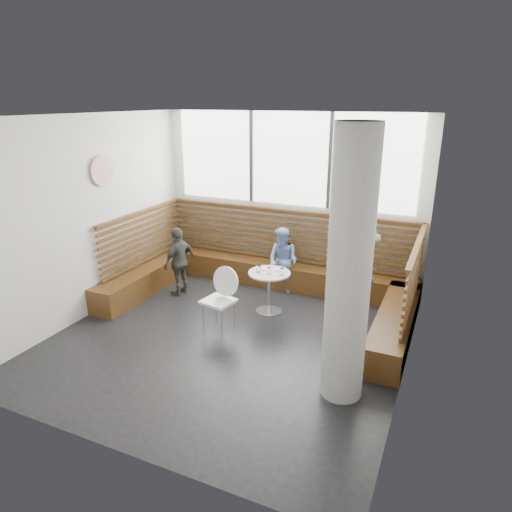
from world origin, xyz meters
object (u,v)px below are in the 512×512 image
at_px(cafe_table, 269,284).
at_px(adult_man, 356,278).
at_px(concrete_column, 349,270).
at_px(child_back, 283,261).
at_px(cafe_chair, 221,294).
at_px(child_left, 179,261).

relative_size(cafe_table, adult_man, 0.41).
distance_m(cafe_table, adult_man, 1.47).
xyz_separation_m(concrete_column, child_back, (-1.75, 2.58, -0.99)).
xyz_separation_m(cafe_table, cafe_chair, (-0.47, -0.82, 0.06)).
bearing_deg(adult_man, cafe_chair, 124.66).
bearing_deg(child_back, concrete_column, -40.67).
height_order(concrete_column, child_left, concrete_column).
distance_m(concrete_column, cafe_table, 2.61).
bearing_deg(child_back, adult_man, -15.66).
height_order(cafe_table, child_back, child_back).
xyz_separation_m(cafe_table, adult_man, (1.43, -0.03, 0.35)).
height_order(concrete_column, cafe_table, concrete_column).
bearing_deg(child_left, cafe_chair, 65.93).
height_order(cafe_table, cafe_chair, cafe_chair).
relative_size(cafe_chair, adult_man, 0.57).
bearing_deg(cafe_table, cafe_chair, -119.94).
bearing_deg(concrete_column, cafe_table, 134.21).
height_order(concrete_column, child_back, concrete_column).
bearing_deg(concrete_column, adult_man, 97.77).
relative_size(concrete_column, child_left, 2.54).
relative_size(child_back, child_left, 0.97).
distance_m(concrete_column, adult_man, 1.84).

